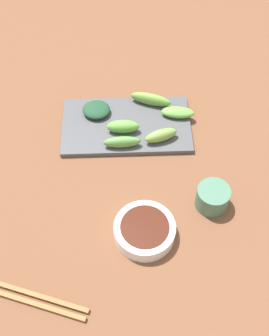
# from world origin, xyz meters

# --- Properties ---
(tabletop) EXTENTS (2.10, 2.10, 0.02)m
(tabletop) POSITION_xyz_m (0.00, 0.00, 0.01)
(tabletop) COLOR brown
(tabletop) RESTS_ON ground
(sauce_bowl) EXTENTS (0.12, 0.12, 0.03)m
(sauce_bowl) POSITION_xyz_m (-0.14, -0.03, 0.04)
(sauce_bowl) COLOR white
(sauce_bowl) RESTS_ON tabletop
(serving_plate) EXTENTS (0.16, 0.29, 0.01)m
(serving_plate) POSITION_xyz_m (0.14, 0.00, 0.03)
(serving_plate) COLOR #4B4D52
(serving_plate) RESTS_ON tabletop
(broccoli_stalk_0) EXTENTS (0.03, 0.07, 0.03)m
(broccoli_stalk_0) POSITION_xyz_m (0.12, 0.01, 0.05)
(broccoli_stalk_0) COLOR #68B446
(broccoli_stalk_0) RESTS_ON serving_plate
(broccoli_stalk_1) EXTENTS (0.02, 0.08, 0.03)m
(broccoli_stalk_1) POSITION_xyz_m (0.07, 0.01, 0.05)
(broccoli_stalk_1) COLOR #5FA04A
(broccoli_stalk_1) RESTS_ON serving_plate
(broccoli_stalk_2) EXTENTS (0.04, 0.08, 0.02)m
(broccoli_stalk_2) POSITION_xyz_m (0.16, -0.12, 0.04)
(broccoli_stalk_2) COLOR #66B146
(broccoli_stalk_2) RESTS_ON serving_plate
(broccoli_leafy_3) EXTENTS (0.07, 0.07, 0.02)m
(broccoli_leafy_3) POSITION_xyz_m (0.17, 0.07, 0.04)
(broccoli_leafy_3) COLOR #1E482D
(broccoli_leafy_3) RESTS_ON serving_plate
(broccoli_stalk_4) EXTENTS (0.05, 0.08, 0.03)m
(broccoli_stalk_4) POSITION_xyz_m (0.09, -0.07, 0.05)
(broccoli_stalk_4) COLOR #79AD4D
(broccoli_stalk_4) RESTS_ON serving_plate
(broccoli_stalk_5) EXTENTS (0.05, 0.10, 0.03)m
(broccoli_stalk_5) POSITION_xyz_m (0.20, -0.06, 0.05)
(broccoli_stalk_5) COLOR #6C9E40
(broccoli_stalk_5) RESTS_ON serving_plate
(chopsticks) EXTENTS (0.10, 0.23, 0.01)m
(chopsticks) POSITION_xyz_m (-0.25, 0.19, 0.02)
(chopsticks) COLOR olive
(chopsticks) RESTS_ON tabletop
(tea_cup) EXTENTS (0.07, 0.07, 0.05)m
(tea_cup) POSITION_xyz_m (-0.07, -0.16, 0.04)
(tea_cup) COLOR #48775F
(tea_cup) RESTS_ON tabletop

